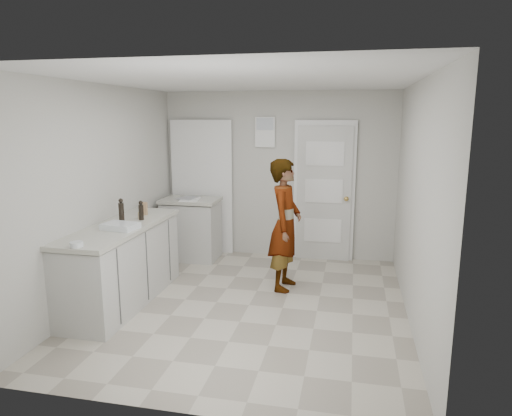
% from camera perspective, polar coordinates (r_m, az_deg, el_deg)
% --- Properties ---
extents(ground, '(4.00, 4.00, 0.00)m').
position_cam_1_polar(ground, '(5.36, -0.88, -12.04)').
color(ground, gray).
rests_on(ground, ground).
extents(room_shell, '(4.00, 4.00, 4.00)m').
position_cam_1_polar(room_shell, '(6.95, 1.28, 2.23)').
color(room_shell, beige).
rests_on(room_shell, ground).
extents(main_counter, '(0.64, 1.96, 0.93)m').
position_cam_1_polar(main_counter, '(5.52, -16.31, -7.05)').
color(main_counter, beige).
rests_on(main_counter, ground).
extents(side_counter, '(0.84, 0.61, 0.93)m').
position_cam_1_polar(side_counter, '(6.98, -8.09, -2.85)').
color(side_counter, beige).
rests_on(side_counter, ground).
extents(person, '(0.44, 0.63, 1.63)m').
position_cam_1_polar(person, '(5.64, 3.67, -2.12)').
color(person, silver).
rests_on(person, ground).
extents(cake_mix_box, '(0.10, 0.05, 0.16)m').
position_cam_1_polar(cake_mix_box, '(5.84, -13.90, -0.06)').
color(cake_mix_box, '#8D6846').
rests_on(cake_mix_box, main_counter).
extents(spice_jar, '(0.05, 0.05, 0.08)m').
position_cam_1_polar(spice_jar, '(5.64, -14.25, -0.88)').
color(spice_jar, tan).
rests_on(spice_jar, main_counter).
extents(oil_cruet_a, '(0.06, 0.06, 0.23)m').
position_cam_1_polar(oil_cruet_a, '(5.55, -14.17, -0.34)').
color(oil_cruet_a, black).
rests_on(oil_cruet_a, main_counter).
extents(oil_cruet_b, '(0.06, 0.06, 0.28)m').
position_cam_1_polar(oil_cruet_b, '(5.49, -16.49, -0.34)').
color(oil_cruet_b, black).
rests_on(oil_cruet_b, main_counter).
extents(baking_dish, '(0.39, 0.30, 0.06)m').
position_cam_1_polar(baking_dish, '(5.18, -16.60, -2.21)').
color(baking_dish, silver).
rests_on(baking_dish, main_counter).
extents(egg_bowl, '(0.12, 0.12, 0.05)m').
position_cam_1_polar(egg_bowl, '(4.62, -21.53, -4.25)').
color(egg_bowl, silver).
rests_on(egg_bowl, main_counter).
extents(papers, '(0.32, 0.38, 0.01)m').
position_cam_1_polar(papers, '(6.79, -8.25, 1.08)').
color(papers, white).
rests_on(papers, side_counter).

